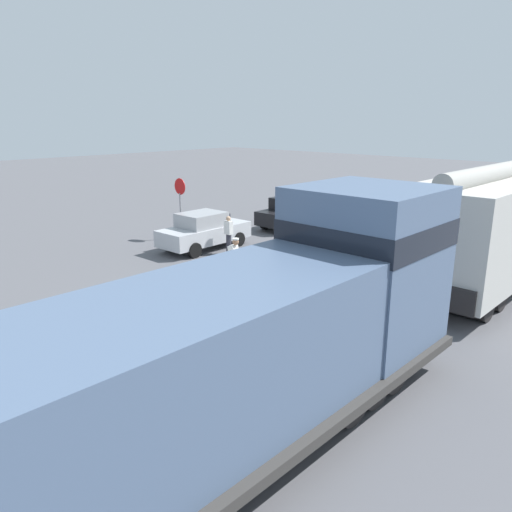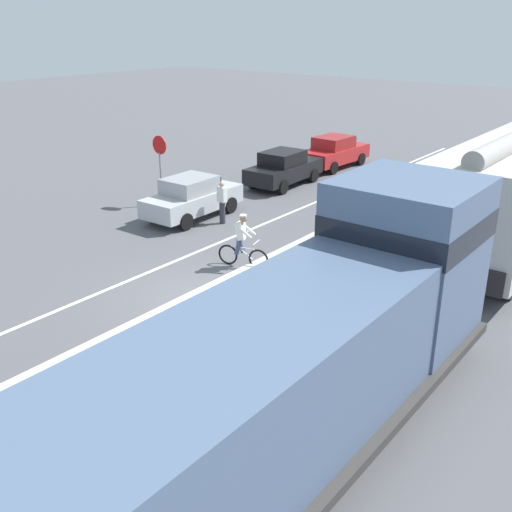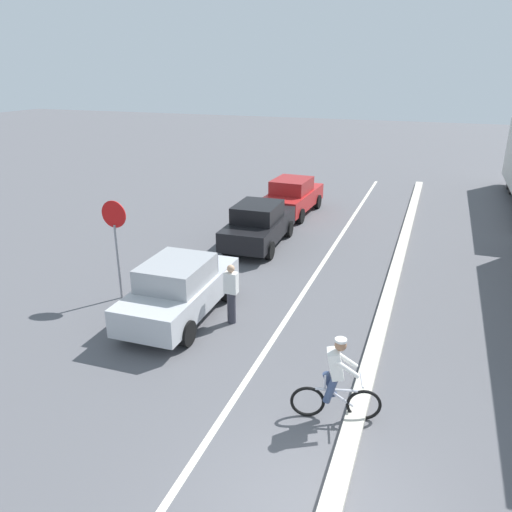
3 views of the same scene
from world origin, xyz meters
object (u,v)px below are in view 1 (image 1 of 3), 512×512
hopper_car_lead (499,224)px  parked_car_red (341,202)px  parked_car_silver (204,231)px  stop_sign (180,197)px  pedestrian_by_cars (229,234)px  parked_car_black (293,212)px  cyclist (235,264)px  locomotive (252,346)px

hopper_car_lead → parked_car_red: hopper_car_lead is taller
parked_car_silver → parked_car_red: 10.63m
stop_sign → pedestrian_by_cars: stop_sign is taller
parked_car_black → parked_car_red: same height
parked_car_red → cyclist: (4.71, -13.30, 0.00)m
parked_car_silver → hopper_car_lead: bearing=19.8°
parked_car_black → cyclist: 9.93m
cyclist → parked_car_silver: bearing=150.3°
parked_car_silver → parked_car_black: size_ratio=1.00×
stop_sign → pedestrian_by_cars: 3.76m
parked_car_red → pedestrian_by_cars: same height
parked_car_silver → cyclist: cyclist is taller
locomotive → cyclist: (-6.17, 5.57, -0.98)m
parked_car_red → parked_car_black: bearing=-89.6°
parked_car_black → hopper_car_lead: bearing=-11.3°
parked_car_black → pedestrian_by_cars: 6.09m
cyclist → stop_sign: (-6.85, 3.13, 1.21)m
locomotive → parked_car_red: size_ratio=2.72×
parked_car_silver → stop_sign: size_ratio=1.47×
locomotive → pedestrian_by_cars: size_ratio=7.17×
parked_car_red → pedestrian_by_cars: bearing=-82.3°
locomotive → cyclist: locomotive is taller
parked_car_red → cyclist: cyclist is taller
pedestrian_by_cars → parked_car_black: bearing=103.2°
parked_car_black → stop_sign: (-2.17, -5.64, 1.21)m
hopper_car_lead → pedestrian_by_cars: (-9.46, -3.76, -1.23)m
parked_car_red → locomotive: bearing=-60.0°
parked_car_black → parked_car_silver: bearing=-90.1°
cyclist → stop_sign: stop_sign is taller
parked_car_red → stop_sign: bearing=-101.9°
parked_car_silver → parked_car_black: same height
locomotive → cyclist: bearing=137.9°
locomotive → parked_car_black: 18.00m
parked_car_black → stop_sign: stop_sign is taller
locomotive → parked_car_silver: bearing=142.8°
parked_car_red → cyclist: 14.11m
parked_car_red → cyclist: size_ratio=2.49×
cyclist → stop_sign: size_ratio=0.60×
parked_car_red → parked_car_silver: bearing=-89.9°
stop_sign → parked_car_red: bearing=78.1°
hopper_car_lead → parked_car_silver: (-10.86, -3.91, -1.26)m
locomotive → parked_car_red: locomotive is taller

